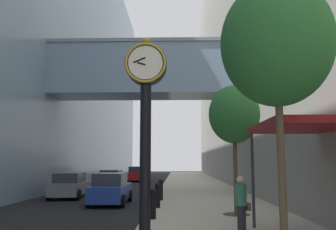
# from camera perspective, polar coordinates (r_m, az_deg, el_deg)

# --- Properties ---
(ground_plane) EXTENTS (110.00, 110.00, 0.00)m
(ground_plane) POSITION_cam_1_polar(r_m,az_deg,el_deg) (28.44, -1.26, -12.13)
(ground_plane) COLOR black
(ground_plane) RESTS_ON ground
(sidewalk_right) EXTENTS (6.20, 80.00, 0.14)m
(sidewalk_right) POSITION_cam_1_polar(r_m,az_deg,el_deg) (31.45, 4.77, -11.53)
(sidewalk_right) COLOR #BCB29E
(sidewalk_right) RESTS_ON ground
(building_block_left) EXTENTS (23.19, 80.00, 29.44)m
(building_block_left) POSITION_cam_1_polar(r_m,az_deg,el_deg) (36.21, -20.97, 13.00)
(building_block_left) COLOR #758EA8
(building_block_left) RESTS_ON ground
(building_block_right) EXTENTS (9.00, 80.00, 31.18)m
(building_block_right) POSITION_cam_1_polar(r_m,az_deg,el_deg) (35.28, 17.35, 15.00)
(building_block_right) COLOR gray
(building_block_right) RESTS_ON ground
(street_clock) EXTENTS (0.84, 0.55, 4.68)m
(street_clock) POSITION_cam_1_polar(r_m,az_deg,el_deg) (6.96, -3.67, -4.12)
(street_clock) COLOR black
(street_clock) RESTS_ON sidewalk_right
(bollard_third) EXTENTS (0.25, 0.25, 1.16)m
(bollard_third) POSITION_cam_1_polar(r_m,az_deg,el_deg) (10.63, -3.69, -15.90)
(bollard_third) COLOR black
(bollard_third) RESTS_ON sidewalk_right
(bollard_fourth) EXTENTS (0.25, 0.25, 1.16)m
(bollard_fourth) POSITION_cam_1_polar(r_m,az_deg,el_deg) (13.83, -2.45, -13.95)
(bollard_fourth) COLOR black
(bollard_fourth) RESTS_ON sidewalk_right
(bollard_fifth) EXTENTS (0.25, 0.25, 1.16)m
(bollard_fifth) POSITION_cam_1_polar(r_m,az_deg,el_deg) (17.04, -1.68, -12.73)
(bollard_fifth) COLOR black
(bollard_fifth) RESTS_ON sidewalk_right
(bollard_sixth) EXTENTS (0.25, 0.25, 1.16)m
(bollard_sixth) POSITION_cam_1_polar(r_m,az_deg,el_deg) (20.26, -1.16, -11.89)
(bollard_sixth) COLOR black
(bollard_sixth) RESTS_ON sidewalk_right
(street_tree_near) EXTENTS (2.70, 2.70, 6.57)m
(street_tree_near) POSITION_cam_1_polar(r_m,az_deg,el_deg) (9.14, 17.10, 10.89)
(street_tree_near) COLOR #333335
(street_tree_near) RESTS_ON sidewalk_right
(street_tree_mid_near) EXTENTS (2.15, 2.15, 5.39)m
(street_tree_mid_near) POSITION_cam_1_polar(r_m,az_deg,el_deg) (15.23, 10.63, 0.01)
(street_tree_mid_near) COLOR #333335
(street_tree_mid_near) RESTS_ON sidewalk_right
(pedestrian_walking) EXTENTS (0.50, 0.40, 1.71)m
(pedestrian_walking) POSITION_cam_1_polar(r_m,az_deg,el_deg) (11.44, 11.78, -13.65)
(pedestrian_walking) COLOR #23232D
(pedestrian_walking) RESTS_ON sidewalk_right
(storefront_awning) EXTENTS (2.40, 3.60, 3.30)m
(storefront_awning) POSITION_cam_1_polar(r_m,az_deg,el_deg) (11.08, 20.48, -1.95)
(storefront_awning) COLOR maroon
(storefront_awning) RESTS_ON sidewalk_right
(car_grey_near) EXTENTS (2.10, 4.25, 1.59)m
(car_grey_near) POSITION_cam_1_polar(r_m,az_deg,el_deg) (23.74, -15.54, -10.91)
(car_grey_near) COLOR slate
(car_grey_near) RESTS_ON ground
(car_white_mid) EXTENTS (1.99, 4.34, 1.55)m
(car_white_mid) POSITION_cam_1_polar(r_m,az_deg,el_deg) (31.58, -9.08, -10.19)
(car_white_mid) COLOR silver
(car_white_mid) RESTS_ON ground
(car_blue_far) EXTENTS (1.93, 4.22, 1.68)m
(car_blue_far) POSITION_cam_1_polar(r_m,az_deg,el_deg) (19.74, -9.23, -11.72)
(car_blue_far) COLOR navy
(car_blue_far) RESTS_ON ground
(car_red_trailing) EXTENTS (2.18, 4.08, 1.71)m
(car_red_trailing) POSITION_cam_1_polar(r_m,az_deg,el_deg) (41.39, -4.98, -9.50)
(car_red_trailing) COLOR #AD191E
(car_red_trailing) RESTS_ON ground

